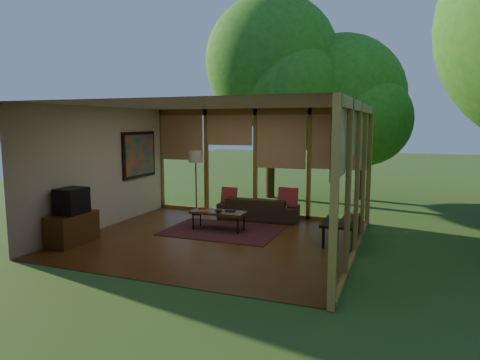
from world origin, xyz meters
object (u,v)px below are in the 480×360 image
at_px(media_cabinet, 72,228).
at_px(television, 72,201).
at_px(side_console, 341,221).
at_px(floor_lamp, 196,160).
at_px(sofa, 258,208).
at_px(coffee_table, 218,213).

relative_size(media_cabinet, television, 1.82).
bearing_deg(side_console, floor_lamp, 161.99).
bearing_deg(media_cabinet, television, 0.00).
relative_size(sofa, media_cabinet, 1.91).
bearing_deg(coffee_table, media_cabinet, -138.53).
relative_size(floor_lamp, side_console, 1.18).
distance_m(sofa, side_console, 2.48).
bearing_deg(coffee_table, sofa, 69.67).
height_order(television, side_console, television).
height_order(floor_lamp, side_console, floor_lamp).
bearing_deg(floor_lamp, sofa, -0.16).
relative_size(coffee_table, side_console, 0.86).
relative_size(sofa, coffee_table, 1.59).
bearing_deg(television, floor_lamp, 72.85).
height_order(media_cabinet, side_console, media_cabinet).
height_order(television, coffee_table, television).
height_order(sofa, media_cabinet, media_cabinet).
bearing_deg(side_console, coffee_table, -178.64).
distance_m(television, floor_lamp, 3.49).
height_order(media_cabinet, floor_lamp, floor_lamp).
relative_size(media_cabinet, floor_lamp, 0.61).
height_order(floor_lamp, coffee_table, floor_lamp).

